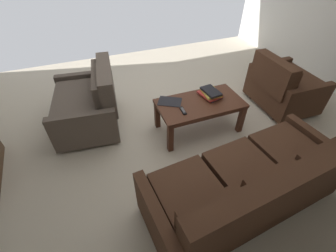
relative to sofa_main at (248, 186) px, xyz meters
name	(u,v)px	position (x,y,z in m)	size (l,w,h in m)	color
ground_plane	(179,121)	(0.05, -1.57, -0.37)	(5.98, 5.50, 0.01)	beige
sofa_main	(248,186)	(0.00, 0.00, 0.00)	(2.06, 0.99, 0.84)	black
loveseat_near	(90,103)	(1.28, -1.98, 0.00)	(0.98, 1.25, 0.89)	black
coffee_table	(200,107)	(-0.13, -1.30, 0.04)	(1.16, 0.61, 0.47)	#4C2819
armchair_side	(282,86)	(-1.62, -1.36, 0.00)	(0.86, 1.00, 0.86)	black
book_stack	(211,93)	(-0.33, -1.38, 0.16)	(0.29, 0.34, 0.10)	#385693
tv_remote	(183,111)	(0.17, -1.20, 0.12)	(0.05, 0.16, 0.02)	black
loose_magazine	(170,101)	(0.25, -1.46, 0.11)	(0.22, 0.31, 0.01)	black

